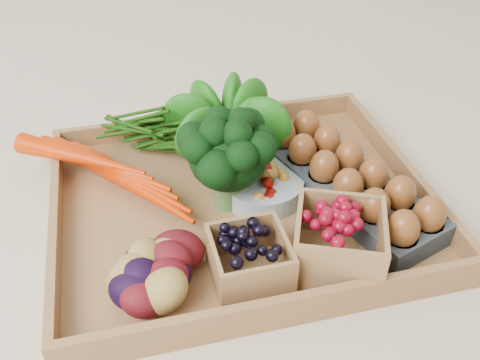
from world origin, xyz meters
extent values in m
plane|color=beige|center=(0.00, 0.00, 0.00)|extent=(4.00, 4.00, 0.00)
cube|color=olive|center=(0.00, 0.00, 0.01)|extent=(0.55, 0.45, 0.01)
sphere|color=#0C4D0C|center=(0.01, 0.13, 0.08)|extent=(0.13, 0.13, 0.13)
cylinder|color=#8C9EA5|center=(0.04, 0.01, 0.03)|extent=(0.12, 0.12, 0.03)
cube|color=#343D43|center=(0.16, -0.03, 0.03)|extent=(0.21, 0.34, 0.04)
cube|color=black|center=(-0.02, -0.15, 0.05)|extent=(0.10, 0.10, 0.07)
cube|color=maroon|center=(0.10, -0.15, 0.05)|extent=(0.15, 0.15, 0.08)
camera|label=1|loc=(-0.15, -0.60, 0.55)|focal=40.00mm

